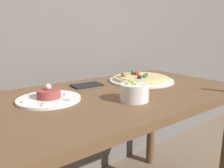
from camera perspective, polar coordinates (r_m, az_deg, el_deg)
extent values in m
cube|color=brown|center=(0.99, -1.31, -3.60)|extent=(1.34, 0.68, 0.03)
cylinder|color=brown|center=(1.69, 10.24, -9.51)|extent=(0.06, 0.06, 0.69)
cylinder|color=white|center=(1.26, 7.66, 0.97)|extent=(0.36, 0.36, 0.01)
cylinder|color=#E5C17F|center=(1.25, 7.68, 1.53)|extent=(0.31, 0.31, 0.02)
cylinder|color=#E0C684|center=(1.25, 7.69, 1.99)|extent=(0.27, 0.27, 0.01)
sphere|color=#997047|center=(1.22, 3.12, 2.39)|extent=(0.03, 0.03, 0.03)
sphere|color=#387F33|center=(1.30, 5.59, 3.00)|extent=(0.03, 0.03, 0.03)
sphere|color=#387F33|center=(1.21, 8.53, 2.02)|extent=(0.02, 0.02, 0.02)
sphere|color=black|center=(1.18, 7.19, 1.80)|extent=(0.03, 0.03, 0.03)
sphere|color=#B22D23|center=(1.27, 6.49, 2.74)|extent=(0.03, 0.03, 0.03)
sphere|color=black|center=(1.24, 8.83, 2.27)|extent=(0.02, 0.02, 0.02)
cylinder|color=white|center=(0.93, -16.12, -3.78)|extent=(0.26, 0.26, 0.01)
cylinder|color=#933D38|center=(0.92, -16.21, -2.47)|extent=(0.09, 0.09, 0.03)
sphere|color=silver|center=(0.91, -16.32, -0.71)|extent=(0.02, 0.02, 0.02)
cube|color=white|center=(0.96, -11.25, -2.48)|extent=(0.04, 0.02, 0.01)
cube|color=white|center=(1.01, -15.39, -1.92)|extent=(0.03, 0.04, 0.01)
cube|color=white|center=(0.98, -20.14, -2.66)|extent=(0.03, 0.04, 0.01)
cube|color=white|center=(0.90, -21.38, -4.16)|extent=(0.04, 0.02, 0.01)
cube|color=white|center=(0.84, -17.07, -4.97)|extent=(0.03, 0.04, 0.01)
cube|color=white|center=(0.87, -11.66, -4.01)|extent=(0.03, 0.04, 0.01)
cylinder|color=white|center=(0.88, 5.82, -2.17)|extent=(0.12, 0.12, 0.07)
sphere|color=#A3B25B|center=(0.87, 4.17, -0.38)|extent=(0.03, 0.03, 0.03)
sphere|color=#668E42|center=(0.90, 6.41, -0.05)|extent=(0.03, 0.03, 0.03)
sphere|color=#8EA34C|center=(0.90, 4.77, 0.00)|extent=(0.03, 0.03, 0.03)
sphere|color=#B7BC70|center=(0.88, 5.76, -0.25)|extent=(0.03, 0.03, 0.03)
sphere|color=#B7BC70|center=(0.90, 5.11, 0.07)|extent=(0.03, 0.03, 0.03)
sphere|color=#B7BC70|center=(0.86, 6.44, -0.59)|extent=(0.03, 0.03, 0.03)
cube|color=black|center=(1.14, -6.59, -0.32)|extent=(0.16, 0.10, 0.01)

